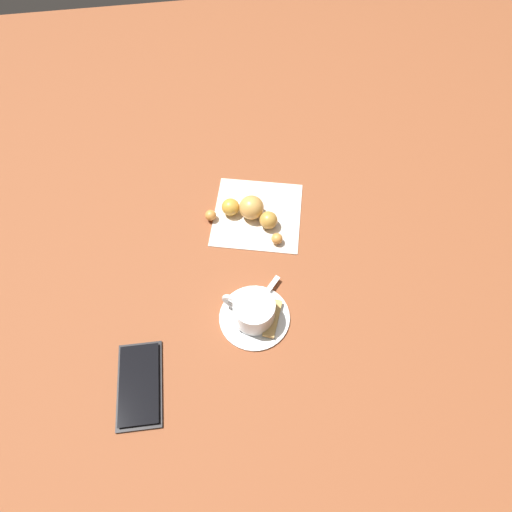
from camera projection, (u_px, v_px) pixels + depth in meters
ground_plane at (253, 266)px, 0.82m from camera, size 1.80×1.80×0.00m
saucer at (254, 317)px, 0.76m from camera, size 0.12×0.12×0.01m
espresso_cup at (253, 310)px, 0.74m from camera, size 0.07×0.09×0.05m
teaspoon at (252, 312)px, 0.76m from camera, size 0.10×0.09×0.01m
sugar_packet at (273, 318)px, 0.75m from camera, size 0.07×0.04×0.01m
napkin at (257, 214)px, 0.88m from camera, size 0.20×0.20×0.00m
croissant at (250, 212)px, 0.86m from camera, size 0.11×0.15×0.04m
cell_phone at (139, 384)px, 0.70m from camera, size 0.14×0.07×0.01m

